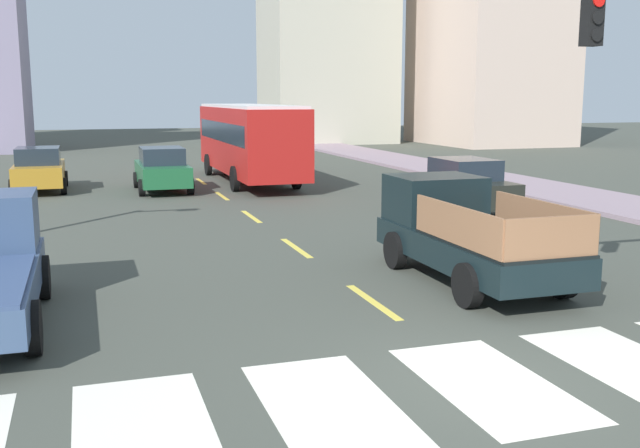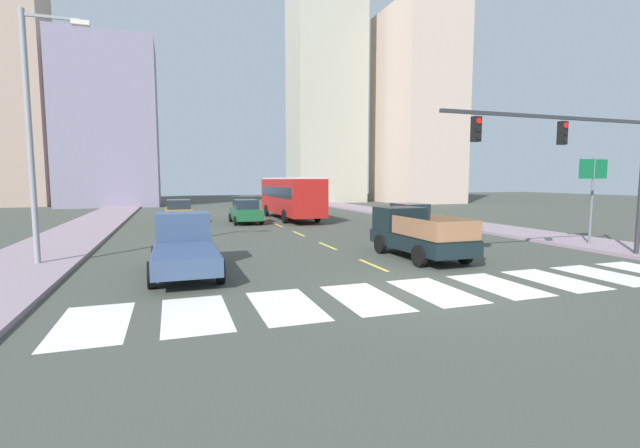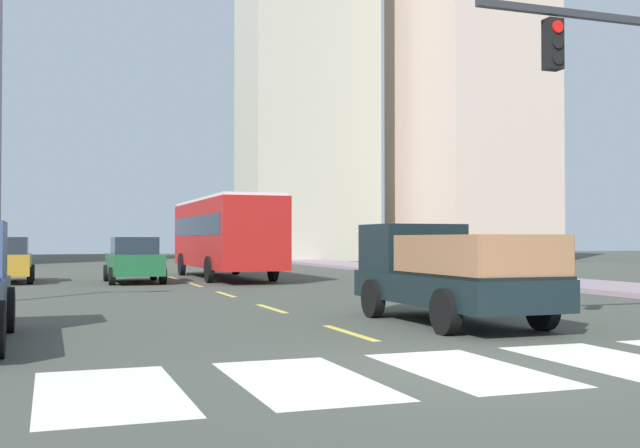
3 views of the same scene
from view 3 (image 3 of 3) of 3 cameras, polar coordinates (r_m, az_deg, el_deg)
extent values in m
plane|color=#42463E|center=(10.00, 10.86, -10.56)|extent=(160.00, 160.00, 0.00)
cube|color=gray|center=(31.63, 13.46, -3.94)|extent=(3.75, 110.00, 0.15)
cube|color=silver|center=(8.70, -15.40, -11.94)|extent=(1.52, 3.05, 0.01)
cube|color=silver|center=(9.12, -1.31, -11.48)|extent=(1.52, 3.05, 0.01)
cube|color=silver|center=(10.00, 10.86, -10.53)|extent=(1.52, 3.05, 0.01)
cube|color=silver|center=(11.25, 20.62, -9.43)|extent=(1.52, 3.05, 0.01)
cube|color=#DEC647|center=(13.57, 2.21, -8.07)|extent=(0.16, 2.40, 0.01)
cube|color=#DEC647|center=(18.29, -3.62, -6.27)|extent=(0.16, 2.40, 0.01)
cube|color=#DEC647|center=(23.12, -7.02, -5.19)|extent=(0.16, 2.40, 0.01)
cube|color=#DEC647|center=(28.02, -9.23, -4.47)|extent=(0.16, 2.40, 0.01)
cube|color=#DEC647|center=(32.94, -10.78, -3.97)|extent=(0.16, 2.40, 0.01)
cube|color=#DEC647|center=(37.89, -11.93, -3.59)|extent=(0.16, 2.40, 0.01)
cube|color=#DEC647|center=(42.84, -12.81, -3.30)|extent=(0.16, 2.40, 0.01)
cube|color=#DEC647|center=(47.81, -13.50, -3.07)|extent=(0.16, 2.40, 0.01)
cube|color=black|center=(15.19, 9.71, -4.75)|extent=(1.96, 5.20, 0.56)
cube|color=black|center=(16.67, 6.85, -1.75)|extent=(1.84, 1.60, 1.00)
cube|color=#19232D|center=(17.06, 6.19, -1.13)|extent=(1.72, 0.08, 0.56)
cube|color=black|center=(14.36, 11.56, -3.71)|extent=(1.84, 3.30, 0.06)
cylinder|color=black|center=(16.18, 3.95, -5.53)|extent=(0.22, 0.80, 0.80)
cylinder|color=black|center=(17.05, 10.03, -5.29)|extent=(0.22, 0.80, 0.80)
cylinder|color=black|center=(13.38, 9.30, -6.44)|extent=(0.22, 0.80, 0.80)
cylinder|color=black|center=(14.42, 16.18, -6.03)|extent=(0.22, 0.80, 0.80)
cube|color=#8D6041|center=(13.90, 8.36, -2.24)|extent=(0.06, 3.17, 0.70)
cube|color=#8D6041|center=(14.83, 14.54, -2.15)|extent=(0.06, 3.17, 0.70)
cube|color=#8D6041|center=(13.01, 15.15, -2.29)|extent=(1.80, 0.06, 0.70)
cylinder|color=black|center=(14.65, -22.15, -5.91)|extent=(0.22, 0.80, 0.80)
cube|color=#AE1B18|center=(32.41, -7.08, -0.76)|extent=(2.50, 10.80, 2.70)
cube|color=#19232D|center=(32.41, -7.08, -0.14)|extent=(2.52, 9.94, 0.80)
cube|color=silver|center=(32.45, -7.07, 1.73)|extent=(2.40, 10.37, 0.12)
cylinder|color=black|center=(35.48, -10.22, -2.96)|extent=(0.22, 1.00, 1.00)
cylinder|color=black|center=(35.97, -6.28, -2.95)|extent=(0.22, 1.00, 1.00)
cylinder|color=black|center=(29.27, -8.23, -3.36)|extent=(0.22, 1.00, 1.00)
cylinder|color=black|center=(29.86, -3.51, -3.33)|extent=(0.22, 1.00, 1.00)
cube|color=black|center=(24.44, 9.05, -3.33)|extent=(1.80, 4.40, 0.76)
cube|color=#1E2833|center=(24.29, 9.22, -1.69)|extent=(1.58, 2.11, 0.64)
cylinder|color=black|center=(25.26, 5.77, -4.13)|extent=(0.22, 0.64, 0.64)
cylinder|color=black|center=(26.08, 9.36, -4.03)|extent=(0.22, 0.64, 0.64)
cylinder|color=black|center=(22.83, 8.70, -4.44)|extent=(0.22, 0.64, 0.64)
cylinder|color=black|center=(23.73, 12.55, -4.30)|extent=(0.22, 0.64, 0.64)
cube|color=#1D5A32|center=(29.88, -13.64, -2.91)|extent=(1.80, 4.40, 0.76)
cube|color=#1E2833|center=(29.72, -13.61, -1.57)|extent=(1.58, 2.11, 0.64)
cylinder|color=black|center=(31.18, -15.55, -3.52)|extent=(0.22, 0.64, 0.64)
cylinder|color=black|center=(31.35, -12.26, -3.53)|extent=(0.22, 0.64, 0.64)
cylinder|color=black|center=(28.46, -15.17, -3.76)|extent=(0.22, 0.64, 0.64)
cylinder|color=black|center=(28.65, -11.57, -3.76)|extent=(0.22, 0.64, 0.64)
cube|color=#AA7921|center=(31.25, -22.31, -2.78)|extent=(1.80, 4.40, 0.76)
cube|color=#1E2833|center=(31.08, -22.31, -1.50)|extent=(1.58, 2.11, 0.64)
cylinder|color=black|center=(32.59, -20.61, -3.39)|extent=(0.22, 0.64, 0.64)
cylinder|color=black|center=(29.87, -20.71, -3.60)|extent=(0.22, 0.64, 0.64)
cube|color=black|center=(13.53, 16.89, 12.63)|extent=(0.28, 0.24, 0.84)
cylinder|color=red|center=(13.50, 17.22, 13.81)|extent=(0.20, 0.04, 0.20)
cylinder|color=black|center=(13.43, 17.23, 12.74)|extent=(0.20, 0.04, 0.20)
cylinder|color=black|center=(13.37, 17.23, 11.66)|extent=(0.20, 0.04, 0.20)
cube|color=beige|center=(61.33, 10.94, 9.66)|extent=(8.89, 11.74, 26.21)
camera|label=1|loc=(2.13, -7.28, 69.39)|focal=41.02mm
camera|label=2|loc=(3.13, -152.00, 29.83)|focal=24.46mm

